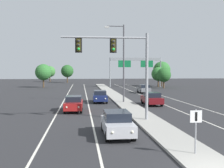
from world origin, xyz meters
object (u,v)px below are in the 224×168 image
car_oncoming_navy (100,96)px  tree_far_left_c (67,71)px  car_oncoming_silver (117,123)px  median_sign_post (196,125)px  tree_far_right_b (162,70)px  tree_far_right_a (158,74)px  car_receding_grey (144,89)px  tree_far_right_c (164,75)px  street_lamp_median (122,59)px  overhead_signal_mast (120,58)px  tree_far_left_a (43,72)px  car_oncoming_red (74,103)px  car_receding_darkred (152,98)px  tree_far_left_b (50,72)px  highway_sign_gantry (136,63)px

car_oncoming_navy → tree_far_left_c: size_ratio=0.73×
car_oncoming_silver → tree_far_left_c: bearing=95.1°
median_sign_post → tree_far_right_b: (15.86, 59.24, 2.75)m
median_sign_post → tree_far_right_a: tree_far_right_a is taller
car_receding_grey → car_oncoming_silver: bearing=-105.8°
tree_far_right_a → tree_far_right_c: size_ratio=1.05×
car_oncoming_navy → tree_far_right_b: size_ratio=0.68×
street_lamp_median → car_oncoming_silver: street_lamp_median is taller
overhead_signal_mast → tree_far_left_a: overhead_signal_mast is taller
tree_far_right_b → tree_far_left_a: 30.72m
car_oncoming_silver → car_oncoming_red: size_ratio=0.99×
car_receding_darkred → tree_far_left_b: tree_far_left_b is taller
car_receding_grey → tree_far_left_a: (-20.94, 18.82, 2.97)m
car_oncoming_navy → tree_far_left_b: size_ratio=0.77×
tree_far_left_c → median_sign_post: bearing=-83.0°
highway_sign_gantry → tree_far_right_a: (5.84, -0.28, -2.84)m
car_receding_darkred → highway_sign_gantry: (5.18, 36.23, 5.34)m
car_oncoming_red → car_receding_grey: bearing=60.5°
tree_far_left_b → car_receding_grey: bearing=-66.7°
tree_far_left_c → tree_far_left_b: bearing=127.3°
car_oncoming_red → tree_far_left_a: tree_far_left_a is taller
overhead_signal_mast → car_oncoming_silver: overhead_signal_mast is taller
overhead_signal_mast → street_lamp_median: 13.22m
highway_sign_gantry → median_sign_post: bearing=-98.3°
street_lamp_median → tree_far_right_a: (14.33, 33.37, -2.47)m
tree_far_left_c → tree_far_right_c: bearing=-53.3°
median_sign_post → car_oncoming_silver: (-3.27, 4.84, -0.77)m
car_oncoming_navy → tree_far_right_a: 36.68m
highway_sign_gantry → tree_far_left_a: 23.11m
highway_sign_gantry → tree_far_right_a: 6.50m
tree_far_left_b → overhead_signal_mast: bearing=-79.9°
car_receding_grey → tree_far_left_c: 47.88m
street_lamp_median → highway_sign_gantry: (8.49, 33.65, 0.37)m
tree_far_right_a → car_oncoming_navy: bearing=-117.9°
car_oncoming_red → tree_far_left_b: (-10.62, 75.95, 3.00)m
tree_far_right_a → tree_far_left_a: size_ratio=0.88×
overhead_signal_mast → tree_far_right_c: 44.25m
street_lamp_median → tree_far_left_a: (-14.49, 34.28, -2.00)m
median_sign_post → highway_sign_gantry: size_ratio=0.17×
car_oncoming_navy → tree_far_right_b: 40.33m
car_oncoming_navy → highway_sign_gantry: 34.92m
car_oncoming_silver → car_receding_grey: (9.43, 33.41, 0.00)m
overhead_signal_mast → tree_far_left_c: bearing=96.1°
car_receding_grey → tree_far_right_c: bearing=58.5°
tree_far_right_c → tree_far_left_a: (-28.65, 6.22, 0.62)m
car_oncoming_red → tree_far_right_b: tree_far_right_b is taller
median_sign_post → highway_sign_gantry: 57.20m
median_sign_post → tree_far_left_b: bearing=100.5°
car_oncoming_red → tree_far_right_c: 40.28m
tree_far_left_c → car_oncoming_navy: bearing=-83.2°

